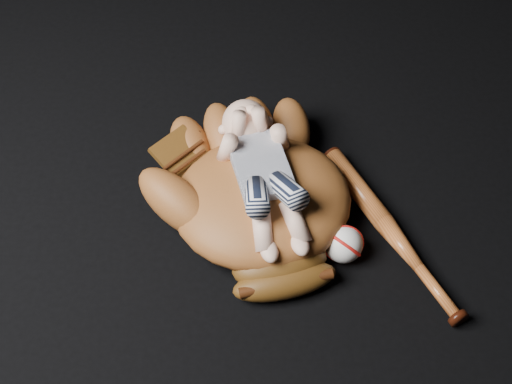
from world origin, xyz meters
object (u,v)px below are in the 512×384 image
(baseball, at_px, (344,244))
(baseball_glove, at_px, (262,195))
(baseball_bat, at_px, (391,232))
(newborn_baby, at_px, (265,176))

(baseball, bearing_deg, baseball_glove, 149.19)
(baseball_glove, bearing_deg, baseball_bat, -24.60)
(baseball_bat, bearing_deg, baseball, -159.04)
(baseball_glove, distance_m, baseball, 0.19)
(newborn_baby, xyz_separation_m, baseball, (0.15, -0.10, -0.10))
(baseball_bat, distance_m, baseball, 0.11)
(baseball_glove, xyz_separation_m, newborn_baby, (0.01, 0.00, 0.05))
(newborn_baby, xyz_separation_m, baseball_bat, (0.26, -0.06, -0.11))
(baseball_bat, xyz_separation_m, baseball, (-0.10, -0.04, 0.02))
(baseball_glove, distance_m, baseball_bat, 0.27)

